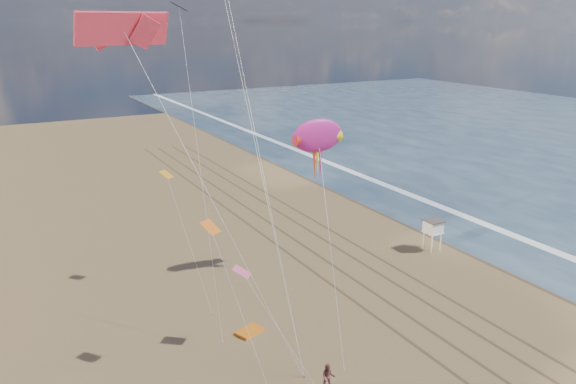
% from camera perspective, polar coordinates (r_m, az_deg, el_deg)
% --- Properties ---
extents(wet_sand, '(260.00, 260.00, 0.00)m').
position_cam_1_polar(wet_sand, '(72.96, 11.94, -1.60)').
color(wet_sand, '#42301E').
rests_on(wet_sand, ground).
extents(foam, '(260.00, 260.00, 0.00)m').
position_cam_1_polar(foam, '(75.66, 14.37, -1.10)').
color(foam, white).
rests_on(foam, ground).
extents(tracks, '(7.68, 120.00, 0.01)m').
position_cam_1_polar(tracks, '(56.11, 5.59, -7.05)').
color(tracks, brown).
rests_on(tracks, ground).
extents(lifeguard_stand, '(1.83, 1.83, 3.30)m').
position_cam_1_polar(lifeguard_stand, '(59.51, 14.53, -3.47)').
color(lifeguard_stand, white).
rests_on(lifeguard_stand, ground).
extents(grounded_kite, '(2.34, 1.93, 0.23)m').
position_cam_1_polar(grounded_kite, '(44.17, -3.93, -13.94)').
color(grounded_kite, orange).
rests_on(grounded_kite, ground).
extents(show_kite, '(5.73, 7.92, 20.15)m').
position_cam_1_polar(show_kite, '(50.05, 3.04, 5.69)').
color(show_kite, '#B21B7F').
rests_on(show_kite, ground).
extents(kite_flyer_b, '(1.12, 1.06, 1.84)m').
position_cam_1_polar(kite_flyer_b, '(37.95, 4.10, -18.23)').
color(kite_flyer_b, brown).
rests_on(kite_flyer_b, ground).
extents(small_kites, '(4.35, 15.46, 18.49)m').
position_cam_1_polar(small_kites, '(40.95, -8.98, 2.71)').
color(small_kites, '#D75376').
rests_on(small_kites, ground).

